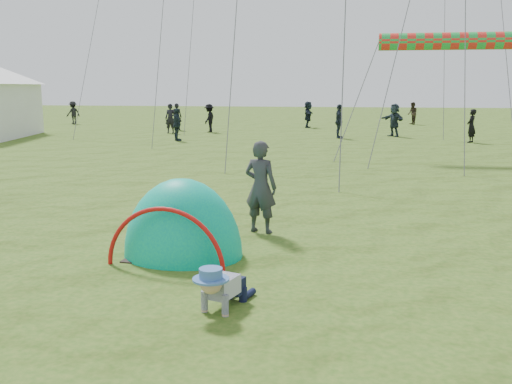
# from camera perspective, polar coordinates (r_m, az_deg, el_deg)

# --- Properties ---
(ground) EXTENTS (140.00, 140.00, 0.00)m
(ground) POSITION_cam_1_polar(r_m,az_deg,el_deg) (7.36, -5.53, -10.82)
(ground) COLOR #2A5214
(crawling_toddler) EXTENTS (0.76, 0.92, 0.60)m
(crawling_toddler) POSITION_cam_1_polar(r_m,az_deg,el_deg) (6.98, -3.54, -9.37)
(crawling_toddler) COLOR black
(crawling_toddler) RESTS_ON ground
(popup_tent) EXTENTS (2.07, 1.76, 2.50)m
(popup_tent) POSITION_cam_1_polar(r_m,az_deg,el_deg) (9.29, -7.29, -6.30)
(popup_tent) COLOR #009293
(popup_tent) RESTS_ON ground
(standing_adult) EXTENTS (0.71, 0.57, 1.71)m
(standing_adult) POSITION_cam_1_polar(r_m,az_deg,el_deg) (10.46, 0.47, 0.51)
(standing_adult) COLOR #303135
(standing_adult) RESTS_ON ground
(crowd_person_0) EXTENTS (0.64, 0.45, 1.65)m
(crowd_person_0) POSITION_cam_1_polar(r_m,az_deg,el_deg) (35.85, -7.93, 7.47)
(crowd_person_0) COLOR black
(crowd_person_0) RESTS_ON ground
(crowd_person_2) EXTENTS (0.85, 1.00, 1.61)m
(crowd_person_2) POSITION_cam_1_polar(r_m,az_deg,el_deg) (28.73, -7.91, 6.69)
(crowd_person_2) COLOR #1D2B32
(crowd_person_2) RESTS_ON ground
(crowd_person_3) EXTENTS (1.04, 1.21, 1.63)m
(crowd_person_3) POSITION_cam_1_polar(r_m,az_deg,el_deg) (43.41, -17.81, 7.56)
(crowd_person_3) COLOR black
(crowd_person_3) RESTS_ON ground
(crowd_person_4) EXTENTS (0.58, 0.83, 1.60)m
(crowd_person_4) POSITION_cam_1_polar(r_m,az_deg,el_deg) (39.75, -23.04, 6.98)
(crowd_person_4) COLOR #31231F
(crowd_person_4) RESTS_ON ground
(crowd_person_5) EXTENTS (1.42, 1.62, 1.77)m
(crowd_person_5) POSITION_cam_1_polar(r_m,az_deg,el_deg) (31.87, 13.65, 7.01)
(crowd_person_5) COLOR #212E37
(crowd_person_5) RESTS_ON ground
(crowd_person_6) EXTENTS (0.62, 0.70, 1.61)m
(crowd_person_6) POSITION_cam_1_polar(r_m,az_deg,el_deg) (29.41, 20.73, 6.20)
(crowd_person_6) COLOR black
(crowd_person_6) RESTS_ON ground
(crowd_person_7) EXTENTS (0.77, 0.89, 1.58)m
(crowd_person_7) POSITION_cam_1_polar(r_m,az_deg,el_deg) (42.23, 15.38, 7.59)
(crowd_person_7) COLOR #30261C
(crowd_person_7) RESTS_ON ground
(crowd_person_8) EXTENTS (0.53, 1.07, 1.76)m
(crowd_person_8) POSITION_cam_1_polar(r_m,az_deg,el_deg) (30.21, 8.31, 7.01)
(crowd_person_8) COLOR #1B242F
(crowd_person_8) RESTS_ON ground
(crowd_person_9) EXTENTS (0.71, 1.12, 1.66)m
(crowd_person_9) POSITION_cam_1_polar(r_m,az_deg,el_deg) (33.96, -4.70, 7.37)
(crowd_person_9) COLOR black
(crowd_person_9) RESTS_ON ground
(crowd_person_11) EXTENTS (0.52, 1.59, 1.71)m
(crowd_person_11) POSITION_cam_1_polar(r_m,az_deg,el_deg) (37.83, 5.23, 7.72)
(crowd_person_11) COLOR black
(crowd_person_11) RESTS_ON ground
(crowd_person_12) EXTENTS (0.62, 0.41, 1.70)m
(crowd_person_12) POSITION_cam_1_polar(r_m,az_deg,el_deg) (33.50, -8.55, 7.28)
(crowd_person_12) COLOR black
(crowd_person_12) RESTS_ON ground
(rainbow_tube_kite) EXTENTS (5.74, 0.64, 0.64)m
(rainbow_tube_kite) POSITION_cam_1_polar(r_m,az_deg,el_deg) (22.93, 19.58, 14.04)
(rainbow_tube_kite) COLOR red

